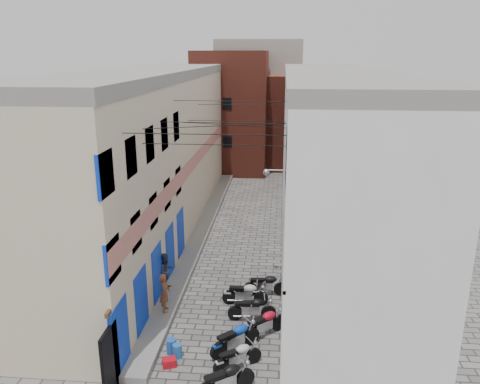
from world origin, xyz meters
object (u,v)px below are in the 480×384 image
(motorcycle_a, at_px, (226,378))
(water_jug_far, at_px, (171,346))
(person_a, at_px, (165,293))
(red_crate, at_px, (169,362))
(motorcycle_e, at_px, (252,307))
(water_jug_near, at_px, (177,351))
(motorcycle_f, at_px, (245,292))
(motorcycle_d, at_px, (264,322))
(motorcycle_c, at_px, (235,337))
(person_b, at_px, (166,271))
(motorcycle_b, at_px, (238,355))
(motorcycle_g, at_px, (266,284))

(motorcycle_a, height_order, water_jug_far, motorcycle_a)
(motorcycle_a, relative_size, water_jug_far, 3.71)
(person_a, height_order, water_jug_far, person_a)
(red_crate, bearing_deg, motorcycle_a, -29.20)
(motorcycle_e, xyz_separation_m, water_jug_near, (-2.35, -2.53, -0.30))
(motorcycle_f, bearing_deg, motorcycle_a, -2.43)
(water_jug_far, bearing_deg, motorcycle_d, 22.27)
(motorcycle_c, relative_size, motorcycle_f, 1.07)
(motorcycle_e, bearing_deg, motorcycle_a, -12.27)
(water_jug_near, bearing_deg, motorcycle_f, 61.28)
(water_jug_near, bearing_deg, motorcycle_c, 14.06)
(motorcycle_d, xyz_separation_m, water_jug_far, (-3.11, -1.27, -0.30))
(motorcycle_f, relative_size, person_b, 1.18)
(motorcycle_c, height_order, red_crate, motorcycle_c)
(motorcycle_b, bearing_deg, motorcycle_e, 140.93)
(motorcycle_d, bearing_deg, water_jug_near, -101.98)
(motorcycle_c, distance_m, motorcycle_f, 3.16)
(water_jug_far, bearing_deg, person_b, 105.85)
(water_jug_far, bearing_deg, motorcycle_b, -14.82)
(person_b, height_order, water_jug_far, person_b)
(person_a, distance_m, red_crate, 3.19)
(motorcycle_b, bearing_deg, motorcycle_d, 123.81)
(motorcycle_f, bearing_deg, motorcycle_b, 0.53)
(motorcycle_d, relative_size, water_jug_near, 3.98)
(person_a, xyz_separation_m, water_jug_near, (1.01, -2.47, -0.79))
(motorcycle_c, distance_m, motorcycle_d, 1.38)
(water_jug_far, distance_m, red_crate, 0.71)
(motorcycle_b, distance_m, motorcycle_e, 2.94)
(motorcycle_a, xyz_separation_m, motorcycle_d, (1.02, 3.09, -0.00))
(red_crate, bearing_deg, motorcycle_b, 1.94)
(motorcycle_b, xyz_separation_m, person_a, (-3.09, 2.87, 0.53))
(water_jug_near, bearing_deg, motorcycle_e, 47.13)
(motorcycle_b, bearing_deg, water_jug_far, -138.69)
(person_b, height_order, red_crate, person_b)
(motorcycle_e, distance_m, person_a, 3.39)
(motorcycle_d, height_order, motorcycle_g, motorcycle_d)
(motorcycle_b, xyz_separation_m, motorcycle_d, (0.78, 1.89, 0.06))
(motorcycle_a, height_order, red_crate, motorcycle_a)
(motorcycle_c, distance_m, red_crate, 2.34)
(motorcycle_a, height_order, motorcycle_c, motorcycle_c)
(water_jug_near, bearing_deg, person_b, 108.23)
(motorcycle_c, bearing_deg, person_a, -166.44)
(motorcycle_g, bearing_deg, motorcycle_f, -50.08)
(motorcycle_d, xyz_separation_m, motorcycle_g, (-0.07, 2.97, -0.02))
(person_b, distance_m, water_jug_near, 4.53)
(motorcycle_e, xyz_separation_m, person_a, (-3.36, -0.06, 0.49))
(motorcycle_c, relative_size, water_jug_far, 3.83)
(water_jug_near, xyz_separation_m, red_crate, (-0.17, -0.48, -0.11))
(motorcycle_f, bearing_deg, red_crate, -28.34)
(motorcycle_d, relative_size, person_b, 1.22)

